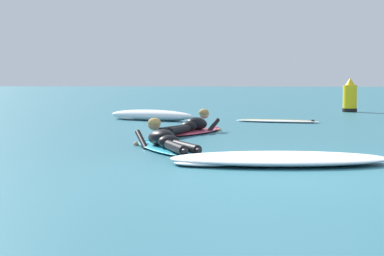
# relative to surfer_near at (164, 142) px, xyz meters

# --- Properties ---
(ground_plane) EXTENTS (120.00, 120.00, 0.00)m
(ground_plane) POSITION_rel_surfer_near_xyz_m (1.83, 7.57, -0.14)
(ground_plane) COLOR #2D6B7A
(surfer_near) EXTENTS (1.48, 2.42, 0.53)m
(surfer_near) POSITION_rel_surfer_near_xyz_m (0.00, 0.00, 0.00)
(surfer_near) COLOR #2DB2D1
(surfer_near) RESTS_ON ground
(surfer_far) EXTENTS (1.27, 2.41, 0.54)m
(surfer_far) POSITION_rel_surfer_near_xyz_m (0.17, 2.99, -0.00)
(surfer_far) COLOR #E54C66
(surfer_far) RESTS_ON ground
(drifting_surfboard) EXTENTS (2.23, 0.95, 0.16)m
(drifting_surfboard) POSITION_rel_surfer_near_xyz_m (2.04, 6.39, -0.10)
(drifting_surfboard) COLOR white
(drifting_surfboard) RESTS_ON ground
(whitewater_front) EXTENTS (2.55, 1.44, 0.29)m
(whitewater_front) POSITION_rel_surfer_near_xyz_m (-1.34, 6.70, -0.00)
(whitewater_front) COLOR white
(whitewater_front) RESTS_ON ground
(whitewater_back) EXTENTS (3.03, 1.40, 0.16)m
(whitewater_back) POSITION_rel_surfer_near_xyz_m (1.76, -1.36, -0.07)
(whitewater_back) COLOR white
(whitewater_back) RESTS_ON ground
(channel_marker_buoy) EXTENTS (0.49, 0.49, 1.14)m
(channel_marker_buoy) POSITION_rel_surfer_near_xyz_m (4.63, 11.50, 0.32)
(channel_marker_buoy) COLOR yellow
(channel_marker_buoy) RESTS_ON ground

